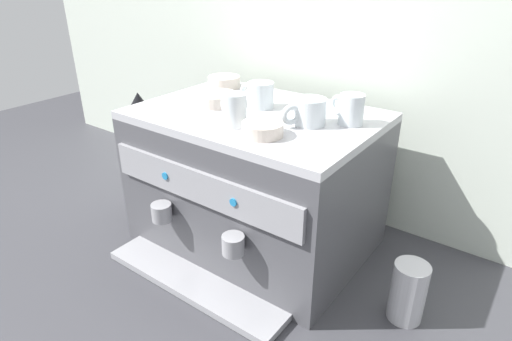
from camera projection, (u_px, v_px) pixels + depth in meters
name	position (u px, v px, depth m)	size (l,w,h in m)	color
ground_plane	(256.00, 238.00, 1.38)	(4.00, 4.00, 0.00)	#38383D
tiled_backsplash_wall	(317.00, 60.00, 1.40)	(2.80, 0.03, 1.02)	silver
espresso_machine	(255.00, 180.00, 1.29)	(0.67, 0.58, 0.42)	#4C4C51
ceramic_cup_0	(234.00, 109.00, 1.08)	(0.10, 0.06, 0.08)	silver
ceramic_cup_1	(350.00, 109.00, 1.09)	(0.10, 0.06, 0.08)	silver
ceramic_cup_2	(308.00, 112.00, 1.09)	(0.09, 0.12, 0.07)	silver
ceramic_cup_3	(259.00, 95.00, 1.22)	(0.12, 0.08, 0.07)	silver
ceramic_bowl_0	(217.00, 99.00, 1.25)	(0.12, 0.12, 0.03)	beige
ceramic_bowl_1	(263.00, 129.00, 1.03)	(0.10, 0.10, 0.03)	beige
ceramic_bowl_2	(224.00, 82.00, 1.43)	(0.11, 0.11, 0.04)	beige
coffee_grinder	(144.00, 149.00, 1.54)	(0.14, 0.14, 0.40)	#939399
milk_pitcher	(408.00, 292.00, 1.04)	(0.08, 0.08, 0.16)	#B7B7BC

